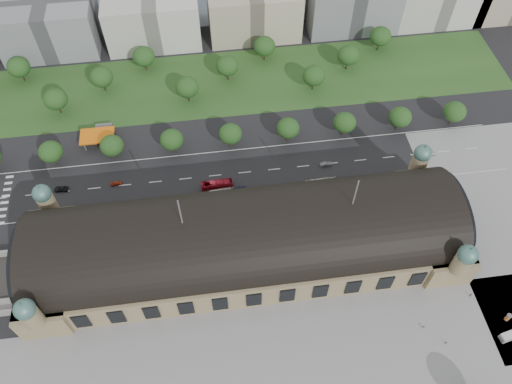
{
  "coord_description": "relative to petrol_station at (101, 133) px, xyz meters",
  "views": [
    {
      "loc": [
        -8.54,
        -87.98,
        157.24
      ],
      "look_at": [
        5.76,
        17.33,
        14.0
      ],
      "focal_mm": 35.0,
      "sensor_mm": 36.0,
      "label": 1
    }
  ],
  "objects": [
    {
      "name": "tree_belt_10",
      "position": [
        113.91,
        29.72,
        5.1
      ],
      "size": [
        10.4,
        10.4,
        12.48
      ],
      "color": "#2D2116",
      "rests_on": "ground"
    },
    {
      "name": "station",
      "position": [
        53.91,
        -65.28,
        7.33
      ],
      "size": [
        150.0,
        48.4,
        44.3
      ],
      "color": "#8B7C56",
      "rests_on": "ground"
    },
    {
      "name": "road_slab",
      "position": [
        33.91,
        -27.28,
        -2.95
      ],
      "size": [
        260.0,
        26.0,
        0.1
      ],
      "primitive_type": "cube",
      "color": "black",
      "rests_on": "ground"
    },
    {
      "name": "pedestrian_1",
      "position": [
        113.12,
        -105.81,
        -2.18
      ],
      "size": [
        0.56,
        0.66,
        1.54
      ],
      "primitive_type": "imported",
      "rotation": [
        0.0,
        0.0,
        1.17
      ],
      "color": "gray",
      "rests_on": "ground"
    },
    {
      "name": "tree_belt_5",
      "position": [
        18.91,
        41.72,
        5.1
      ],
      "size": [
        10.4,
        10.4,
        12.48
      ],
      "color": "#2D2116",
      "rests_on": "ground"
    },
    {
      "name": "traffic_car_4",
      "position": [
        55.16,
        -35.46,
        -2.24
      ],
      "size": [
        4.15,
        1.7,
        1.41
      ],
      "primitive_type": "imported",
      "rotation": [
        0.0,
        0.0,
        -1.56
      ],
      "color": "#182244",
      "rests_on": "ground"
    },
    {
      "name": "tree_row_9",
      "position": [
        149.91,
        -12.28,
        4.48
      ],
      "size": [
        9.6,
        9.6,
        11.52
      ],
      "color": "#2D2116",
      "rests_on": "ground"
    },
    {
      "name": "traffic_car_2",
      "position": [
        -14.78,
        -26.45,
        -2.19
      ],
      "size": [
        5.62,
        2.91,
        1.52
      ],
      "primitive_type": "imported",
      "rotation": [
        0.0,
        0.0,
        -1.64
      ],
      "color": "black",
      "rests_on": "ground"
    },
    {
      "name": "tree_row_3",
      "position": [
        5.91,
        -12.28,
        4.48
      ],
      "size": [
        9.6,
        9.6,
        11.52
      ],
      "color": "#2D2116",
      "rests_on": "ground"
    },
    {
      "name": "tree_row_8",
      "position": [
        125.91,
        -12.28,
        4.48
      ],
      "size": [
        9.6,
        9.6,
        11.52
      ],
      "color": "#2D2116",
      "rests_on": "ground"
    },
    {
      "name": "tree_belt_2",
      "position": [
        -38.09,
        41.72,
        5.1
      ],
      "size": [
        10.4,
        10.4,
        12.48
      ],
      "color": "#2D2116",
      "rests_on": "ground"
    },
    {
      "name": "tree_belt_6",
      "position": [
        37.91,
        17.72,
        5.1
      ],
      "size": [
        10.4,
        10.4,
        12.48
      ],
      "color": "#2D2116",
      "rests_on": "ground"
    },
    {
      "name": "ground",
      "position": [
        53.91,
        -65.28,
        -2.95
      ],
      "size": [
        900.0,
        900.0,
        0.0
      ],
      "primitive_type": "plane",
      "color": "black",
      "rests_on": "ground"
    },
    {
      "name": "pedestrian_2",
      "position": [
        127.17,
        -91.15,
        -2.1
      ],
      "size": [
        0.87,
        0.94,
        1.69
      ],
      "primitive_type": "imported",
      "rotation": [
        0.0,
        0.0,
        2.21
      ],
      "color": "gray",
      "rests_on": "ground"
    },
    {
      "name": "parked_car_0",
      "position": [
        -5.67,
        -41.08,
        -2.31
      ],
      "size": [
        3.98,
        3.22,
        1.27
      ],
      "primitive_type": "imported",
      "rotation": [
        0.0,
        0.0,
        -1.0
      ],
      "color": "black",
      "rests_on": "ground"
    },
    {
      "name": "parked_car_6",
      "position": [
        32.13,
        -44.28,
        -2.13
      ],
      "size": [
        5.98,
        4.94,
        1.63
      ],
      "primitive_type": "imported",
      "rotation": [
        0.0,
        0.0,
        -1.01
      ],
      "color": "black",
      "rests_on": "ground"
    },
    {
      "name": "tree_row_7",
      "position": [
        101.91,
        -12.28,
        4.48
      ],
      "size": [
        9.6,
        9.6,
        11.52
      ],
      "color": "#2D2116",
      "rests_on": "ground"
    },
    {
      "name": "tree_belt_9",
      "position": [
        94.91,
        17.72,
        5.1
      ],
      "size": [
        10.4,
        10.4,
        12.48
      ],
      "color": "#2D2116",
      "rests_on": "ground"
    },
    {
      "name": "office_2",
      "position": [
        -26.09,
        67.72,
        9.05
      ],
      "size": [
        45.0,
        32.0,
        24.0
      ],
      "primitive_type": "cube",
      "color": "gray",
      "rests_on": "ground"
    },
    {
      "name": "pedestrian_0",
      "position": [
        107.62,
        -99.93,
        -2.14
      ],
      "size": [
        0.89,
        0.66,
        1.62
      ],
      "primitive_type": "imported",
      "rotation": [
        0.0,
        0.0,
        0.28
      ],
      "color": "gray",
      "rests_on": "ground"
    },
    {
      "name": "parked_car_5",
      "position": [
        32.39,
        -42.9,
        -2.14
      ],
      "size": [
        6.16,
        5.77,
        1.61
      ],
      "primitive_type": "imported",
      "rotation": [
        0.0,
        0.0,
        -0.87
      ],
      "color": "#9B9CA3",
      "rests_on": "ground"
    },
    {
      "name": "tree_belt_11",
      "position": [
        132.91,
        41.72,
        5.1
      ],
      "size": [
        10.4,
        10.4,
        12.48
      ],
      "color": "#2D2116",
      "rests_on": "ground"
    },
    {
      "name": "grass_belt",
      "position": [
        38.91,
        27.72,
        -2.95
      ],
      "size": [
        300.0,
        45.0,
        0.1
      ],
      "primitive_type": "cube",
      "color": "#284A1D",
      "rests_on": "ground"
    },
    {
      "name": "plaza_south",
      "position": [
        63.91,
        -109.28,
        -2.95
      ],
      "size": [
        190.0,
        48.0,
        0.12
      ],
      "primitive_type": "cube",
      "color": "gray",
      "rests_on": "ground"
    },
    {
      "name": "office_3",
      "position": [
        23.91,
        67.72,
        9.05
      ],
      "size": [
        45.0,
        32.0,
        24.0
      ],
      "primitive_type": "cube",
      "color": "silver",
      "rests_on": "ground"
    },
    {
      "name": "parked_car_2",
      "position": [
        -18.37,
        -40.28,
        -2.22
      ],
      "size": [
        5.19,
        4.74,
        1.46
      ],
      "primitive_type": "imported",
      "rotation": [
        0.0,
        0.0,
        -0.89
      ],
      "color": "#1D1947",
      "rests_on": "ground"
    },
    {
      "name": "advertising_column",
      "position": [
        135.86,
        -100.72,
        -1.27
      ],
      "size": [
        1.7,
        1.7,
        3.23
      ],
      "color": "red",
      "rests_on": "ground"
    },
    {
      "name": "tree_belt_7",
      "position": [
        56.91,
        29.72,
        5.1
      ],
      "size": [
        10.4,
        10.4,
        12.48
      ],
      "color": "#2D2116",
      "rests_on": "ground"
    },
    {
      "name": "tree_belt_3",
      "position": [
        -19.09,
        17.72,
        5.1
      ],
      "size": [
        10.4,
        10.4,
        12.48
      ],
      "color": "#2D2116",
      "rests_on": "ground"
    },
    {
      "name": "van_east",
      "position": [
        133.62,
        -106.68,
        -1.62
      ],
      "size": [
        6.78,
        3.73,
        2.78
      ],
      "rotation": [
        0.0,
        0.0,
        0.19
      ],
      "color": "#BBBABD",
      "rests_on": "ground"
    },
    {
      "name": "office_4",
      "position": [
        73.91,
        67.72,
        9.05
      ],
      "size": [
        45.0,
        32.0,
        24.0
      ],
      "primitive_type": "cube",
      "color": "#C0B397",
      "rests_on": "ground"
    },
    {
      "name": "parked_car_1",
      "position": [
        -20.23,
        -40.54,
        -2.14
      ],
      "size": [
        6.4,
        5.17,
        1.62
      ],
      "primitive_type": "imported",
      "rotation": [
        0.0,
        0.0,
        -1.07
      ],
      "color": "maroon",
      "rests_on": "ground"
    },
    {
      "name": "parked_car_4",
      "position": [
        -5.15,
        -40.28,
        -2.27
      ],
      "size": [
        4.33,
        2.98,
        1.35
      ],
      "primitive_type": "imported",
      "rotation": [
        0.0,
        0.0,
        -1.15
      ],
      "color": "silver",
      "rests_on": "ground"
    },
    {
      "name": "office_5",
      "position": [
        123.91,
        67.72,
        9.05
      ],
      "size": [
        45.0,
        32.0,
        24.0
      ],
      "primitive_type": "cube",
      "color": "gray",
      "rests_on": "ground"
    },
    {
      "name": "petrol_station",
      "position": [
        0.0,
        0.0,
        0.0
      ],
      "size": [
        14.0,
        13.0,
        5.05
      ],
      "color": "orange",
      "rests_on": "ground"
    },
    {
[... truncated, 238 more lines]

